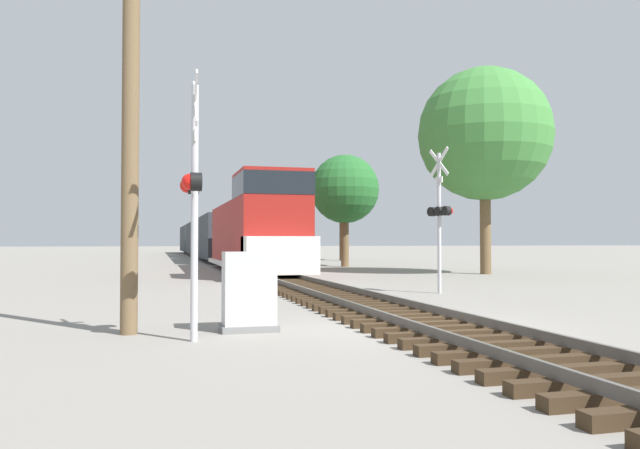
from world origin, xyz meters
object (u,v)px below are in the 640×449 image
freight_train (211,238)px  tree_far_right (485,135)px  crossing_signal_far (440,213)px  utility_pole (131,106)px  tree_mid_background (345,190)px  relay_cabinet (249,292)px  crossing_signal_near (193,191)px  tree_deep_background (343,191)px

freight_train → tree_far_right: 32.15m
freight_train → tree_far_right: size_ratio=6.71×
crossing_signal_far → utility_pole: size_ratio=0.59×
utility_pole → tree_mid_background: utility_pole is taller
utility_pole → tree_far_right: 23.59m
crossing_signal_far → relay_cabinet: crossing_signal_far is taller
crossing_signal_near → crossing_signal_far: 11.18m
crossing_signal_near → relay_cabinet: size_ratio=3.04×
tree_far_right → tree_mid_background: 11.44m
tree_mid_background → crossing_signal_near: bearing=-111.9°
relay_cabinet → utility_pole: bearing=176.6°
tree_deep_background → crossing_signal_near: bearing=-110.2°
crossing_signal_far → utility_pole: utility_pole is taller
utility_pole → tree_far_right: size_ratio=0.76×
relay_cabinet → tree_far_right: bearing=49.3°
freight_train → crossing_signal_near: 47.60m
tree_far_right → tree_deep_background: size_ratio=1.22×
tree_far_right → tree_mid_background: bearing=111.8°
freight_train → crossing_signal_far: freight_train is taller
tree_far_right → tree_mid_background: size_ratio=1.43×
utility_pole → freight_train: bearing=83.4°
crossing_signal_near → crossing_signal_far: bearing=133.3°
crossing_signal_near → tree_deep_background: tree_deep_background is taller
crossing_signal_far → utility_pole: 11.40m
relay_cabinet → utility_pole: 3.96m
freight_train → utility_pole: size_ratio=8.86×
crossing_signal_far → tree_far_right: bearing=-50.7°
relay_cabinet → crossing_signal_far: bearing=43.5°
freight_train → tree_deep_background: size_ratio=8.21×
relay_cabinet → tree_far_right: (14.39, 16.72, 6.33)m
crossing_signal_near → relay_cabinet: crossing_signal_near is taller
crossing_signal_near → tree_deep_background: size_ratio=0.52×
crossing_signal_near → tree_deep_background: 43.46m
crossing_signal_far → relay_cabinet: (-7.07, -6.71, -1.83)m
freight_train → utility_pole: bearing=-96.6°
tree_mid_background → tree_deep_background: tree_deep_background is taller
utility_pole → tree_deep_background: bearing=68.0°
crossing_signal_near → relay_cabinet: (1.07, 0.95, -1.77)m
crossing_signal_far → tree_mid_background: tree_mid_background is taller
relay_cabinet → tree_deep_background: bearing=70.7°
utility_pole → tree_far_right: bearing=45.1°
tree_far_right → crossing_signal_far: bearing=-126.2°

